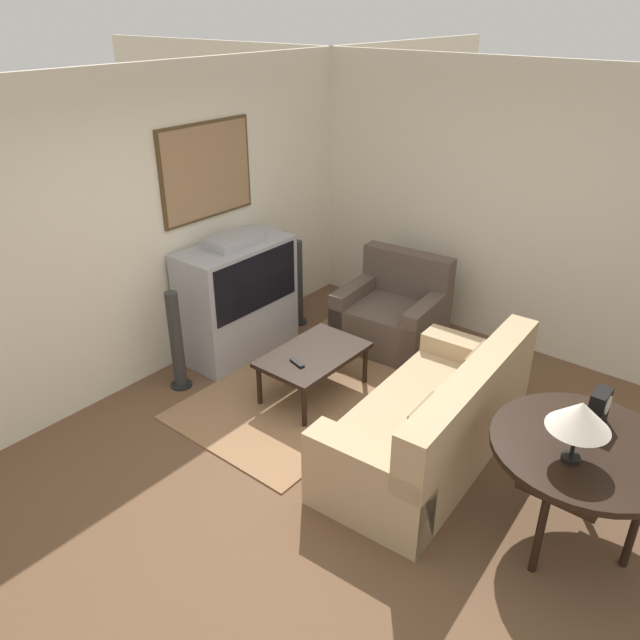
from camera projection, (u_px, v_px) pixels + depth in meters
The scene contains 14 objects.
ground_plane at pixel (334, 462), 4.73m from camera, with size 12.00×12.00×0.00m, color brown.
wall_back at pixel (140, 233), 5.31m from camera, with size 12.00×0.10×2.70m.
wall_right at pixel (506, 210), 5.93m from camera, with size 0.06×12.00×2.70m.
area_rug at pixel (311, 387), 5.64m from camera, with size 2.39×1.44×0.01m.
tv at pixel (238, 298), 6.00m from camera, with size 1.14×0.55×1.20m.
couch at pixel (433, 424), 4.63m from camera, with size 1.97×1.00×0.89m.
armchair at pixel (393, 316), 6.26m from camera, with size 0.93×1.02×0.90m.
coffee_table at pixel (314, 357), 5.39m from camera, with size 0.94×0.60×0.42m.
console_table at pixel (585, 454), 3.76m from camera, with size 1.13×1.13×0.75m.
table_lamp at pixel (580, 416), 3.48m from camera, with size 0.36×0.36×0.40m.
mantel_clock at pixel (599, 408), 3.87m from camera, with size 0.18×0.10×0.24m.
remote at pixel (297, 363), 5.20m from camera, with size 0.08×0.17×0.02m.
speaker_tower_left at pixel (177, 343), 5.47m from camera, with size 0.19×0.19×0.93m.
speaker_tower_right at pixel (297, 285), 6.59m from camera, with size 0.19×0.19×0.93m.
Camera 1 is at (-2.95, -2.26, 3.12)m, focal length 35.00 mm.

